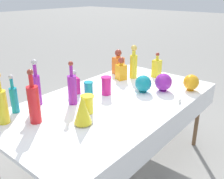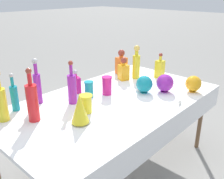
# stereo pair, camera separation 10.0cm
# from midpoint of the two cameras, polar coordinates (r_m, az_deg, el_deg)

# --- Properties ---
(ground_plane) EXTENTS (40.00, 40.00, 0.00)m
(ground_plane) POSITION_cam_midpoint_polar(r_m,az_deg,el_deg) (2.67, 1.12, -17.43)
(ground_plane) COLOR gray
(display_table) EXTENTS (2.06, 1.15, 0.76)m
(display_table) POSITION_cam_midpoint_polar(r_m,az_deg,el_deg) (2.27, 1.75, -3.61)
(display_table) COLOR white
(display_table) RESTS_ON ground
(tall_bottle_0) EXTENTS (0.08, 0.08, 0.37)m
(tall_bottle_0) POSITION_cam_midpoint_polar(r_m,az_deg,el_deg) (2.80, 6.59, 5.82)
(tall_bottle_0) COLOR yellow
(tall_bottle_0) RESTS_ON display_table
(tall_bottle_1) EXTENTS (0.06, 0.06, 0.32)m
(tall_bottle_1) POSITION_cam_midpoint_polar(r_m,az_deg,el_deg) (2.16, -20.20, -1.49)
(tall_bottle_1) COLOR teal
(tall_bottle_1) RESTS_ON display_table
(tall_bottle_2) EXTENTS (0.09, 0.09, 0.42)m
(tall_bottle_2) POSITION_cam_midpoint_polar(r_m,az_deg,el_deg) (1.93, -16.34, -2.59)
(tall_bottle_2) COLOR red
(tall_bottle_2) RESTS_ON display_table
(tall_bottle_3) EXTENTS (0.08, 0.08, 0.38)m
(tall_bottle_3) POSITION_cam_midpoint_polar(r_m,az_deg,el_deg) (2.17, -7.81, 0.46)
(tall_bottle_3) COLOR purple
(tall_bottle_3) RESTS_ON display_table
(tall_bottle_4) EXTENTS (0.08, 0.08, 0.41)m
(tall_bottle_4) POSITION_cam_midpoint_polar(r_m,az_deg,el_deg) (2.01, -22.78, -2.37)
(tall_bottle_4) COLOR yellow
(tall_bottle_4) RESTS_ON display_table
(tall_bottle_5) EXTENTS (0.06, 0.06, 0.40)m
(tall_bottle_5) POSITION_cam_midpoint_polar(r_m,az_deg,el_deg) (2.23, -15.46, 0.95)
(tall_bottle_5) COLOR purple
(tall_bottle_5) RESTS_ON display_table
(square_decanter_0) EXTENTS (0.08, 0.08, 0.28)m
(square_decanter_0) POSITION_cam_midpoint_polar(r_m,az_deg,el_deg) (2.87, 11.85, 4.79)
(square_decanter_0) COLOR yellow
(square_decanter_0) RESTS_ON display_table
(square_decanter_1) EXTENTS (0.12, 0.12, 0.29)m
(square_decanter_1) POSITION_cam_midpoint_polar(r_m,az_deg,el_deg) (2.95, 3.11, 6.00)
(square_decanter_1) COLOR orange
(square_decanter_1) RESTS_ON display_table
(square_decanter_2) EXTENTS (0.10, 0.10, 0.23)m
(square_decanter_2) POSITION_cam_midpoint_polar(r_m,az_deg,el_deg) (2.41, -7.12, 1.32)
(square_decanter_2) COLOR #C61972
(square_decanter_2) RESTS_ON display_table
(square_decanter_3) EXTENTS (0.13, 0.13, 0.25)m
(square_decanter_3) POSITION_cam_midpoint_polar(r_m,az_deg,el_deg) (2.75, 3.70, 4.40)
(square_decanter_3) COLOR orange
(square_decanter_3) RESTS_ON display_table
(slender_vase_0) EXTENTS (0.10, 0.10, 0.18)m
(slender_vase_0) POSITION_cam_midpoint_polar(r_m,az_deg,el_deg) (2.35, 0.04, 1.03)
(slender_vase_0) COLOR #C61972
(slender_vase_0) RESTS_ON display_table
(slender_vase_1) EXTENTS (0.11, 0.11, 0.15)m
(slender_vase_1) POSITION_cam_midpoint_polar(r_m,az_deg,el_deg) (2.01, -4.55, -3.10)
(slender_vase_1) COLOR yellow
(slender_vase_1) RESTS_ON display_table
(slender_vase_2) EXTENTS (0.09, 0.09, 0.15)m
(slender_vase_2) POSITION_cam_midpoint_polar(r_m,az_deg,el_deg) (2.30, -4.05, 0.15)
(slender_vase_2) COLOR teal
(slender_vase_2) RESTS_ON display_table
(fluted_vase_0) EXTENTS (0.13, 0.13, 0.23)m
(fluted_vase_0) POSITION_cam_midpoint_polar(r_m,az_deg,el_deg) (1.83, -5.83, -4.43)
(fluted_vase_0) COLOR yellow
(fluted_vase_0) RESTS_ON display_table
(round_bowl_0) EXTENTS (0.15, 0.15, 0.16)m
(round_bowl_0) POSITION_cam_midpoint_polar(r_m,az_deg,el_deg) (2.56, 19.17, 1.27)
(round_bowl_0) COLOR orange
(round_bowl_0) RESTS_ON display_table
(round_bowl_1) EXTENTS (0.16, 0.16, 0.17)m
(round_bowl_1) POSITION_cam_midpoint_polar(r_m,az_deg,el_deg) (2.42, 8.56, 1.21)
(round_bowl_1) COLOR teal
(round_bowl_1) RESTS_ON display_table
(round_bowl_2) EXTENTS (0.17, 0.17, 0.18)m
(round_bowl_2) POSITION_cam_midpoint_polar(r_m,az_deg,el_deg) (2.48, 13.13, 1.47)
(round_bowl_2) COLOR purple
(round_bowl_2) RESTS_ON display_table
(price_tag_left) EXTENTS (0.04, 0.01, 0.04)m
(price_tag_left) POSITION_cam_midpoint_polar(r_m,az_deg,el_deg) (2.26, 16.48, -2.89)
(price_tag_left) COLOR white
(price_tag_left) RESTS_ON display_table
(cardboard_box_behind_left) EXTENTS (0.48, 0.48, 0.34)m
(cardboard_box_behind_left) POSITION_cam_midpoint_polar(r_m,az_deg,el_deg) (3.32, -8.31, -6.49)
(cardboard_box_behind_left) COLOR tan
(cardboard_box_behind_left) RESTS_ON ground
(cardboard_box_behind_right) EXTENTS (0.64, 0.51, 0.42)m
(cardboard_box_behind_right) POSITION_cam_midpoint_polar(r_m,az_deg,el_deg) (3.54, -4.61, -3.73)
(cardboard_box_behind_right) COLOR tan
(cardboard_box_behind_right) RESTS_ON ground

